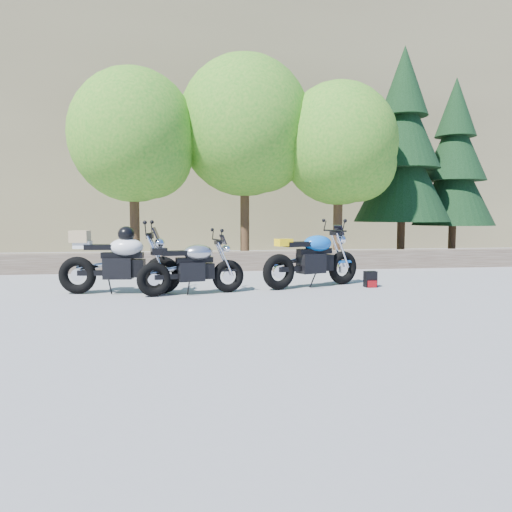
{
  "coord_description": "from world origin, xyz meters",
  "views": [
    {
      "loc": [
        -1.07,
        -7.8,
        1.48
      ],
      "look_at": [
        0.2,
        1.0,
        0.75
      ],
      "focal_mm": 35.0,
      "sensor_mm": 36.0,
      "label": 1
    }
  ],
  "objects_px": {
    "silver_bike": "(193,268)",
    "blue_bike": "(313,259)",
    "backpack": "(370,279)",
    "white_bike": "(119,261)"
  },
  "relations": [
    {
      "from": "white_bike",
      "to": "backpack",
      "type": "xyz_separation_m",
      "value": [
        5.01,
        0.15,
        -0.47
      ]
    },
    {
      "from": "white_bike",
      "to": "blue_bike",
      "type": "height_order",
      "value": "white_bike"
    },
    {
      "from": "silver_bike",
      "to": "backpack",
      "type": "height_order",
      "value": "silver_bike"
    },
    {
      "from": "silver_bike",
      "to": "blue_bike",
      "type": "relative_size",
      "value": 0.91
    },
    {
      "from": "blue_bike",
      "to": "backpack",
      "type": "distance_m",
      "value": 1.26
    },
    {
      "from": "white_bike",
      "to": "blue_bike",
      "type": "xyz_separation_m",
      "value": [
        3.83,
        0.35,
        -0.05
      ]
    },
    {
      "from": "white_bike",
      "to": "silver_bike",
      "type": "bearing_deg",
      "value": -5.23
    },
    {
      "from": "blue_bike",
      "to": "backpack",
      "type": "relative_size",
      "value": 6.8
    },
    {
      "from": "silver_bike",
      "to": "blue_bike",
      "type": "distance_m",
      "value": 2.55
    },
    {
      "from": "blue_bike",
      "to": "backpack",
      "type": "bearing_deg",
      "value": -30.99
    }
  ]
}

